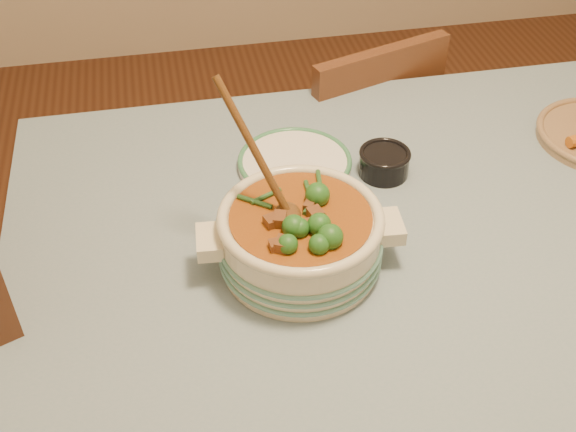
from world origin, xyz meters
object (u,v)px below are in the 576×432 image
(condiment_bowl, at_px, (384,161))
(chair_far, at_px, (353,149))
(dining_table, at_px, (430,255))
(stew_casserole, at_px, (300,234))
(white_plate, at_px, (295,162))

(condiment_bowl, xyz_separation_m, chair_far, (0.08, 0.48, -0.31))
(dining_table, distance_m, stew_casserole, 0.34)
(stew_casserole, height_order, condiment_bowl, stew_casserole)
(dining_table, relative_size, chair_far, 2.00)
(condiment_bowl, bearing_deg, dining_table, -71.13)
(dining_table, bearing_deg, chair_far, 88.08)
(white_plate, distance_m, condiment_bowl, 0.19)
(chair_far, bearing_deg, dining_table, 70.09)
(dining_table, relative_size, stew_casserole, 4.49)
(dining_table, height_order, white_plate, white_plate)
(stew_casserole, relative_size, condiment_bowl, 2.93)
(stew_casserole, height_order, white_plate, stew_casserole)
(white_plate, height_order, chair_far, chair_far)
(white_plate, bearing_deg, stew_casserole, -99.91)
(dining_table, distance_m, condiment_bowl, 0.22)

